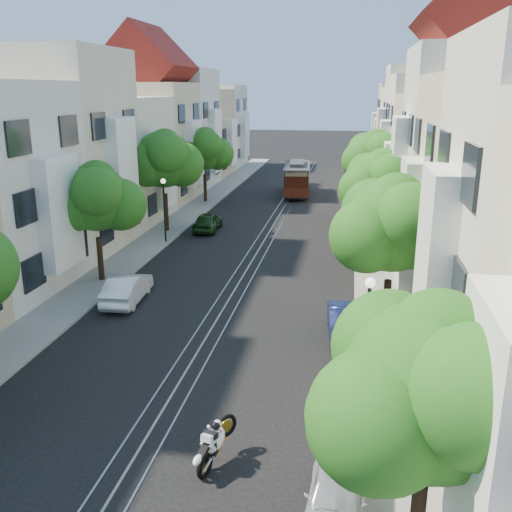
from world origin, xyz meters
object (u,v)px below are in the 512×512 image
at_px(lamp_east, 368,321).
at_px(lamp_west, 164,201).
at_px(parked_car_e_mid, 345,323).
at_px(parked_car_e_far, 350,216).
at_px(tree_e_b, 393,227).
at_px(tree_w_d, 205,151).
at_px(sportbike_rider, 214,442).
at_px(cable_car, 297,177).
at_px(parked_car_e_near, 337,494).
at_px(parked_car_w_mid, 127,288).
at_px(parked_car_w_far, 208,222).
at_px(tree_w_c, 165,160).
at_px(tree_e_d, 375,157).
at_px(tree_e_a, 433,394).
at_px(tree_w_b, 96,200).
at_px(tree_e_c, 381,184).

xyz_separation_m(lamp_east, lamp_west, (-12.60, 18.00, 0.00)).
height_order(parked_car_e_mid, parked_car_e_far, parked_car_e_mid).
height_order(tree_e_b, parked_car_e_mid, tree_e_b).
relative_size(tree_w_d, sportbike_rider, 3.58).
bearing_deg(cable_car, sportbike_rider, -91.51).
xyz_separation_m(parked_car_e_near, parked_car_w_mid, (-10.32, 12.74, 0.05)).
relative_size(lamp_west, parked_car_w_far, 1.05).
bearing_deg(parked_car_w_mid, parked_car_e_mid, 163.26).
bearing_deg(tree_w_c, lamp_east, -57.35).
height_order(tree_e_d, tree_w_c, tree_w_c).
xyz_separation_m(tree_w_d, parked_car_w_far, (2.74, -10.18, -3.93)).
height_order(tree_e_a, parked_car_e_far, tree_e_a).
bearing_deg(parked_car_e_far, cable_car, 120.04).
height_order(tree_w_c, cable_car, tree_w_c).
relative_size(tree_w_c, parked_car_e_far, 1.63).
relative_size(lamp_east, parked_car_e_mid, 1.11).
bearing_deg(tree_e_d, lamp_east, -92.04).
relative_size(tree_e_d, tree_w_c, 0.97).
bearing_deg(cable_car, tree_w_b, -109.74).
relative_size(tree_e_c, parked_car_w_far, 1.65).
distance_m(lamp_west, parked_car_w_far, 4.77).
bearing_deg(parked_car_e_far, tree_w_c, -153.88).
distance_m(cable_car, parked_car_e_far, 12.51).
relative_size(cable_car, parked_car_e_far, 1.76).
distance_m(tree_e_a, parked_car_w_mid, 19.12).
height_order(tree_e_c, parked_car_w_far, tree_e_c).
distance_m(lamp_west, parked_car_e_near, 26.29).
relative_size(tree_e_d, parked_car_e_near, 1.88).
distance_m(tree_e_c, tree_w_d, 21.53).
xyz_separation_m(tree_e_a, parked_car_e_near, (-1.66, 1.68, -3.78)).
height_order(tree_e_c, parked_car_e_near, tree_e_c).
distance_m(tree_w_b, parked_car_w_mid, 5.13).
distance_m(tree_w_b, parked_car_e_near, 20.28).
bearing_deg(lamp_west, tree_w_b, -95.97).
bearing_deg(lamp_west, parked_car_e_near, -62.99).
bearing_deg(parked_car_e_far, lamp_west, -141.31).
height_order(tree_e_a, parked_car_w_far, tree_e_a).
bearing_deg(parked_car_e_near, parked_car_w_far, 114.61).
height_order(tree_w_b, sportbike_rider, tree_w_b).
relative_size(tree_e_b, lamp_west, 1.61).
height_order(tree_e_a, parked_car_e_near, tree_e_a).
height_order(tree_e_d, cable_car, tree_e_d).
height_order(tree_e_d, sportbike_rider, tree_e_d).
bearing_deg(tree_e_d, tree_w_d, 160.85).
bearing_deg(cable_car, parked_car_w_mid, -103.98).
xyz_separation_m(parked_car_e_near, parked_car_e_far, (0.00, 31.01, -0.01)).
distance_m(sportbike_rider, parked_car_w_mid, 13.31).
height_order(lamp_west, parked_car_w_mid, lamp_west).
relative_size(cable_car, parked_car_e_near, 2.11).
height_order(lamp_east, parked_car_e_mid, lamp_east).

